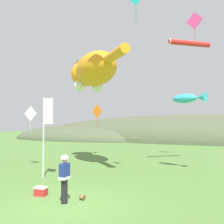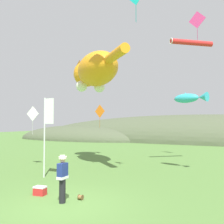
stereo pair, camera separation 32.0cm
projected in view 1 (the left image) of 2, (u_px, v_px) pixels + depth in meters
ground_plane at (66, 205)px, 9.02m from camera, size 120.00×120.00×0.00m
distant_hill_ridge at (174, 141)px, 40.12m from camera, size 61.79×16.68×8.53m
festival_attendant at (64, 177)px, 9.30m from camera, size 0.30×0.42×1.77m
kite_spool at (82, 197)px, 9.66m from camera, size 0.17×0.20×0.20m
picnic_cooler at (41, 191)px, 10.24m from camera, size 0.53×0.39×0.36m
festival_banner_pole at (46, 125)px, 13.60m from camera, size 0.66×0.08×4.38m
kite_giant_cat at (93, 71)px, 17.96m from camera, size 7.00×6.71×2.73m
kite_fish_windsock at (188, 98)px, 15.33m from camera, size 2.23×1.28×0.66m
kite_tube_streamer at (189, 43)px, 17.29m from camera, size 2.67×2.29×0.44m
kite_diamond_orange at (97, 111)px, 22.59m from camera, size 1.17×0.30×2.10m
kite_diamond_white at (31, 114)px, 16.85m from camera, size 1.02×0.07×1.92m
kite_diamond_pink at (194, 21)px, 19.14m from camera, size 1.30×0.36×2.24m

